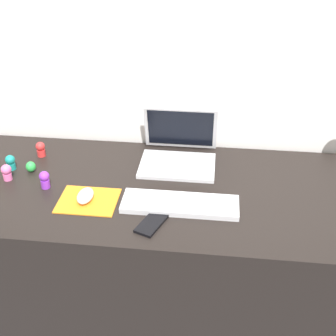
% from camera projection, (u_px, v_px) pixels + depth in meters
% --- Properties ---
extents(ground_plane, '(6.00, 6.00, 0.00)m').
position_uv_depth(ground_plane, '(165.00, 321.00, 2.06)').
color(ground_plane, '#474C56').
extents(back_wall, '(2.97, 0.05, 1.38)m').
position_uv_depth(back_wall, '(175.00, 150.00, 2.03)').
color(back_wall, silver).
rests_on(back_wall, ground_plane).
extents(desk, '(1.77, 0.68, 0.74)m').
position_uv_depth(desk, '(165.00, 262.00, 1.87)').
color(desk, black).
rests_on(desk, ground_plane).
extents(laptop, '(0.30, 0.26, 0.21)m').
position_uv_depth(laptop, '(179.00, 149.00, 1.83)').
color(laptop, silver).
rests_on(laptop, desk).
extents(keyboard, '(0.41, 0.13, 0.02)m').
position_uv_depth(keyboard, '(180.00, 204.00, 1.57)').
color(keyboard, silver).
rests_on(keyboard, desk).
extents(mousepad, '(0.21, 0.17, 0.00)m').
position_uv_depth(mousepad, '(88.00, 201.00, 1.61)').
color(mousepad, orange).
rests_on(mousepad, desk).
extents(mouse, '(0.06, 0.10, 0.03)m').
position_uv_depth(mouse, '(85.00, 196.00, 1.60)').
color(mouse, silver).
rests_on(mouse, mousepad).
extents(cell_phone, '(0.11, 0.14, 0.01)m').
position_uv_depth(cell_phone, '(152.00, 223.00, 1.49)').
color(cell_phone, black).
rests_on(cell_phone, desk).
extents(toy_figurine_purple, '(0.04, 0.04, 0.07)m').
position_uv_depth(toy_figurine_purple, '(45.00, 179.00, 1.66)').
color(toy_figurine_purple, purple).
rests_on(toy_figurine_purple, desk).
extents(toy_figurine_red, '(0.04, 0.04, 0.06)m').
position_uv_depth(toy_figurine_red, '(41.00, 149.00, 1.87)').
color(toy_figurine_red, red).
rests_on(toy_figurine_red, desk).
extents(toy_figurine_pink, '(0.04, 0.04, 0.06)m').
position_uv_depth(toy_figurine_pink, '(7.00, 172.00, 1.71)').
color(toy_figurine_pink, pink).
rests_on(toy_figurine_pink, desk).
extents(toy_figurine_green, '(0.04, 0.04, 0.04)m').
position_uv_depth(toy_figurine_green, '(31.00, 167.00, 1.77)').
color(toy_figurine_green, green).
rests_on(toy_figurine_green, desk).
extents(toy_figurine_teal, '(0.04, 0.04, 0.06)m').
position_uv_depth(toy_figurine_teal, '(10.00, 162.00, 1.78)').
color(toy_figurine_teal, teal).
rests_on(toy_figurine_teal, desk).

